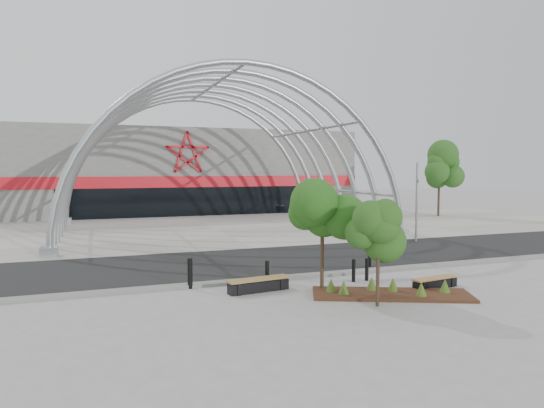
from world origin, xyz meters
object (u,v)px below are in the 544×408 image
Objects in this scene: street_tree_1 at (378,231)px; signal_pole at (417,200)px; bench_0 at (259,285)px; street_tree_0 at (322,205)px; bench_1 at (435,283)px; bollard_2 at (354,270)px.

signal_pole is at bearing 48.74° from street_tree_1.
street_tree_0 is at bearing -15.24° from bench_0.
street_tree_1 is 1.68× the size of bench_1.
street_tree_0 is 3.55m from bench_0.
street_tree_0 is 4.81× the size of bollard_2.
street_tree_0 is 3.15m from bollard_2.
bench_1 is (3.91, -1.15, -2.80)m from street_tree_0.
street_tree_1 reaches higher than bench_0.
signal_pole is 11.53m from bollard_2.
bollard_2 is at bearing 73.21° from street_tree_1.
bench_0 is at bearing 164.03° from bench_1.
bench_0 reaches higher than bench_1.
bench_1 is 2.93m from bollard_2.
street_tree_0 is 1.82× the size of bench_0.
signal_pole reaches higher than bench_0.
bench_0 is (-2.15, 0.59, -2.76)m from street_tree_0.
street_tree_1 reaches higher than bollard_2.
signal_pole reaches higher than street_tree_0.
street_tree_0 reaches higher than bench_1.
bench_1 is (6.07, -1.74, -0.03)m from bench_0.
signal_pole is 11.54m from bench_1.
bollard_2 is (3.83, 0.14, 0.20)m from bench_0.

